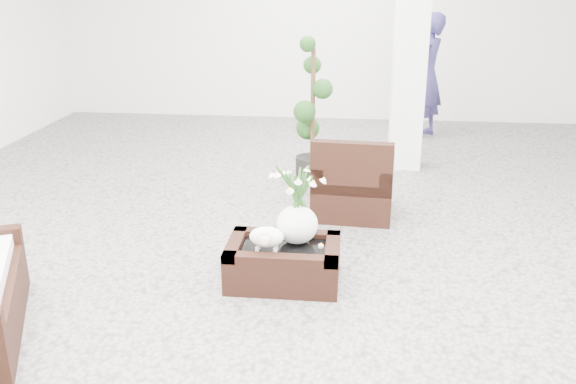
# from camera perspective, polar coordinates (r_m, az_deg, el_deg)

# --- Properties ---
(ground) EXTENTS (11.00, 11.00, 0.00)m
(ground) POSITION_cam_1_polar(r_m,az_deg,el_deg) (5.62, 0.11, -5.62)
(ground) COLOR gray
(ground) RESTS_ON ground
(column) EXTENTS (0.40, 0.40, 3.50)m
(column) POSITION_cam_1_polar(r_m,az_deg,el_deg) (7.91, 11.34, 14.59)
(column) COLOR white
(column) RESTS_ON ground
(coffee_table) EXTENTS (0.90, 0.60, 0.31)m
(coffee_table) POSITION_cam_1_polar(r_m,az_deg,el_deg) (5.06, -0.42, -6.68)
(coffee_table) COLOR black
(coffee_table) RESTS_ON ground
(sheep_figurine) EXTENTS (0.28, 0.23, 0.21)m
(sheep_figurine) POSITION_cam_1_polar(r_m,az_deg,el_deg) (4.87, -1.97, -4.37)
(sheep_figurine) COLOR white
(sheep_figurine) RESTS_ON coffee_table
(planter_narcissus) EXTENTS (0.44, 0.44, 0.80)m
(planter_narcissus) POSITION_cam_1_polar(r_m,az_deg,el_deg) (4.92, 0.85, -0.40)
(planter_narcissus) COLOR white
(planter_narcissus) RESTS_ON coffee_table
(tealight) EXTENTS (0.04, 0.04, 0.03)m
(tealight) POSITION_cam_1_polar(r_m,az_deg,el_deg) (4.98, 3.04, -4.96)
(tealight) COLOR white
(tealight) RESTS_ON coffee_table
(armchair) EXTENTS (0.86, 0.83, 0.85)m
(armchair) POSITION_cam_1_polar(r_m,az_deg,el_deg) (6.41, 6.09, 1.64)
(armchair) COLOR black
(armchair) RESTS_ON ground
(topiary) EXTENTS (0.45, 0.45, 1.68)m
(topiary) POSITION_cam_1_polar(r_m,az_deg,el_deg) (7.41, 2.29, 7.49)
(topiary) COLOR #1A3D13
(topiary) RESTS_ON ground
(shopper) EXTENTS (0.71, 0.80, 1.85)m
(shopper) POSITION_cam_1_polar(r_m,az_deg,el_deg) (9.64, 12.66, 10.39)
(shopper) COLOR navy
(shopper) RESTS_ON ground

